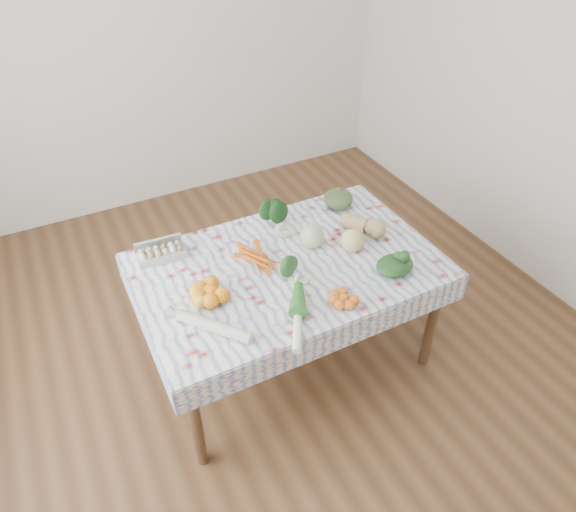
% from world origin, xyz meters
% --- Properties ---
extents(ground, '(4.50, 4.50, 0.00)m').
position_xyz_m(ground, '(0.00, 0.00, 0.00)').
color(ground, '#55351D').
rests_on(ground, ground).
extents(wall_back, '(4.00, 0.04, 2.80)m').
position_xyz_m(wall_back, '(0.00, 2.25, 1.40)').
color(wall_back, white).
rests_on(wall_back, ground).
extents(dining_table, '(1.60, 1.00, 0.75)m').
position_xyz_m(dining_table, '(0.00, 0.00, 0.68)').
color(dining_table, brown).
rests_on(dining_table, ground).
extents(tablecloth, '(1.66, 1.06, 0.01)m').
position_xyz_m(tablecloth, '(0.00, 0.00, 0.76)').
color(tablecloth, white).
rests_on(tablecloth, dining_table).
extents(egg_carton, '(0.27, 0.12, 0.07)m').
position_xyz_m(egg_carton, '(-0.61, 0.36, 0.80)').
color(egg_carton, '#ADADA8').
rests_on(egg_carton, tablecloth).
extents(carrot_bunch, '(0.29, 0.27, 0.04)m').
position_xyz_m(carrot_bunch, '(-0.16, 0.08, 0.78)').
color(carrot_bunch, '#CB560C').
rests_on(carrot_bunch, tablecloth).
extents(kale_bunch, '(0.19, 0.17, 0.15)m').
position_xyz_m(kale_bunch, '(0.09, 0.32, 0.84)').
color(kale_bunch, '#133813').
rests_on(kale_bunch, tablecloth).
extents(kabocha_squash, '(0.23, 0.23, 0.12)m').
position_xyz_m(kabocha_squash, '(0.55, 0.37, 0.82)').
color(kabocha_squash, '#41542A').
rests_on(kabocha_squash, tablecloth).
extents(cabbage, '(0.16, 0.16, 0.14)m').
position_xyz_m(cabbage, '(0.20, 0.08, 0.83)').
color(cabbage, '#ABC485').
rests_on(cabbage, tablecloth).
extents(butternut_squash, '(0.24, 0.29, 0.12)m').
position_xyz_m(butternut_squash, '(0.54, 0.06, 0.82)').
color(butternut_squash, tan).
rests_on(butternut_squash, tablecloth).
extents(orange_cluster, '(0.30, 0.30, 0.09)m').
position_xyz_m(orange_cluster, '(-0.47, -0.06, 0.81)').
color(orange_cluster, orange).
rests_on(orange_cluster, tablecloth).
extents(broccoli, '(0.18, 0.18, 0.10)m').
position_xyz_m(broccoli, '(-0.05, -0.12, 0.81)').
color(broccoli, '#254F20').
rests_on(broccoli, tablecloth).
extents(mandarin_cluster, '(0.22, 0.22, 0.06)m').
position_xyz_m(mandarin_cluster, '(0.11, -0.40, 0.79)').
color(mandarin_cluster, orange).
rests_on(mandarin_cluster, tablecloth).
extents(grapefruit, '(0.16, 0.16, 0.13)m').
position_xyz_m(grapefruit, '(0.39, -0.05, 0.83)').
color(grapefruit, '#DACE79').
rests_on(grapefruit, tablecloth).
extents(spinach_bag, '(0.26, 0.23, 0.09)m').
position_xyz_m(spinach_bag, '(0.48, -0.32, 0.81)').
color(spinach_bag, '#183415').
rests_on(spinach_bag, tablecloth).
extents(daikon, '(0.31, 0.36, 0.06)m').
position_xyz_m(daikon, '(-0.54, -0.28, 0.79)').
color(daikon, beige).
rests_on(daikon, tablecloth).
extents(leek, '(0.24, 0.38, 0.05)m').
position_xyz_m(leek, '(-0.16, -0.41, 0.78)').
color(leek, white).
rests_on(leek, tablecloth).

